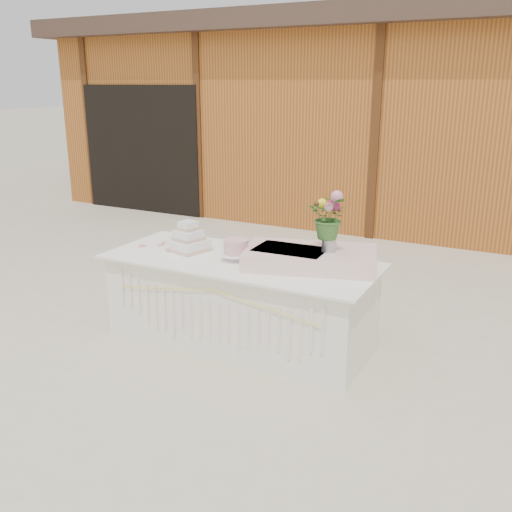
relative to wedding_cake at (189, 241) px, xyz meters
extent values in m
plane|color=beige|center=(0.55, -0.02, -0.86)|extent=(80.00, 80.00, 0.00)
cube|color=#A95F23|center=(0.55, 5.98, 0.64)|extent=(12.00, 4.00, 3.00)
cube|color=#3C2C22|center=(0.55, 5.98, 2.29)|extent=(12.60, 4.60, 0.30)
cube|color=black|center=(-3.65, 3.96, 0.24)|extent=(2.40, 0.08, 2.20)
cube|color=white|center=(0.55, -0.02, -0.49)|extent=(2.28, 0.88, 0.75)
cube|color=white|center=(0.55, -0.02, -0.10)|extent=(2.40, 1.00, 0.02)
cube|color=white|center=(0.00, 0.00, -0.04)|extent=(0.36, 0.36, 0.10)
cube|color=#DBAA8A|center=(0.00, 0.00, -0.07)|extent=(0.37, 0.37, 0.02)
cube|color=white|center=(0.00, 0.00, 0.05)|extent=(0.26, 0.26, 0.09)
cube|color=#DBAA8A|center=(0.00, 0.00, 0.03)|extent=(0.27, 0.27, 0.02)
cube|color=white|center=(0.00, 0.00, 0.14)|extent=(0.17, 0.17, 0.08)
cube|color=#DBAA8A|center=(0.00, 0.00, 0.12)|extent=(0.18, 0.18, 0.02)
cylinder|color=white|center=(0.54, -0.08, -0.09)|extent=(0.23, 0.23, 0.01)
cylinder|color=white|center=(0.54, -0.08, -0.06)|extent=(0.07, 0.07, 0.04)
cylinder|color=white|center=(0.54, -0.08, -0.03)|extent=(0.27, 0.27, 0.01)
cylinder|color=#E3A3B0|center=(0.54, -0.08, 0.04)|extent=(0.21, 0.21, 0.13)
cube|color=beige|center=(1.15, 0.10, -0.03)|extent=(1.21, 0.90, 0.14)
cylinder|color=#AAAAAE|center=(1.30, 0.12, 0.12)|extent=(0.12, 0.12, 0.16)
imported|color=#346327|center=(1.30, 0.12, 0.39)|extent=(0.36, 0.33, 0.37)
camera|label=1|loc=(2.85, -4.15, 1.38)|focal=40.00mm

